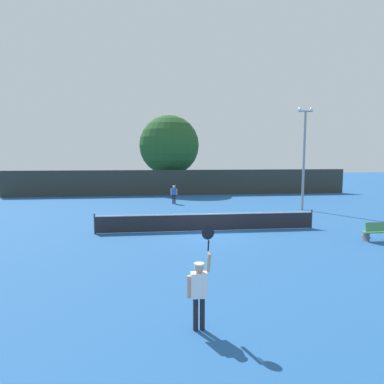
% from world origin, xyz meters
% --- Properties ---
extents(ground_plane, '(120.00, 120.00, 0.00)m').
position_xyz_m(ground_plane, '(0.00, 0.00, 0.00)').
color(ground_plane, '#235693').
extents(tennis_net, '(12.08, 0.08, 1.07)m').
position_xyz_m(tennis_net, '(0.00, 0.00, 0.51)').
color(tennis_net, '#232328').
rests_on(tennis_net, ground).
extents(perimeter_fence, '(35.78, 0.12, 2.63)m').
position_xyz_m(perimeter_fence, '(0.00, 16.96, 1.32)').
color(perimeter_fence, '#2D332D').
rests_on(perimeter_fence, ground).
extents(player_serving, '(0.67, 0.39, 2.47)m').
position_xyz_m(player_serving, '(-1.88, -10.40, 1.08)').
color(player_serving, white).
rests_on(player_serving, ground).
extents(player_receiving, '(0.57, 0.23, 1.56)m').
position_xyz_m(player_receiving, '(-1.15, 10.63, 0.95)').
color(player_receiving, blue).
rests_on(player_receiving, ground).
extents(tennis_ball, '(0.07, 0.07, 0.07)m').
position_xyz_m(tennis_ball, '(0.38, 2.54, 0.03)').
color(tennis_ball, '#CCE033').
rests_on(tennis_ball, ground).
extents(spare_racket, '(0.28, 0.52, 0.04)m').
position_xyz_m(spare_racket, '(7.72, -2.31, 0.02)').
color(spare_racket, black).
rests_on(spare_racket, ground).
extents(courtside_bench, '(1.80, 0.44, 0.95)m').
position_xyz_m(courtside_bench, '(7.96, -3.18, 0.48)').
color(courtside_bench, '#478C4C').
rests_on(courtside_bench, ground).
extents(light_pole, '(1.18, 0.28, 7.64)m').
position_xyz_m(light_pole, '(8.35, 6.29, 4.38)').
color(light_pole, gray).
rests_on(light_pole, ground).
extents(large_tree, '(6.66, 6.66, 8.58)m').
position_xyz_m(large_tree, '(-1.04, 20.15, 5.24)').
color(large_tree, brown).
rests_on(large_tree, ground).
extents(parked_car_near, '(2.38, 4.39, 1.69)m').
position_xyz_m(parked_car_near, '(-7.74, 25.79, 0.78)').
color(parked_car_near, white).
rests_on(parked_car_near, ground).
extents(parked_car_mid, '(2.02, 4.25, 1.69)m').
position_xyz_m(parked_car_mid, '(9.74, 24.27, 0.78)').
color(parked_car_mid, '#B7B7BC').
rests_on(parked_car_mid, ground).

